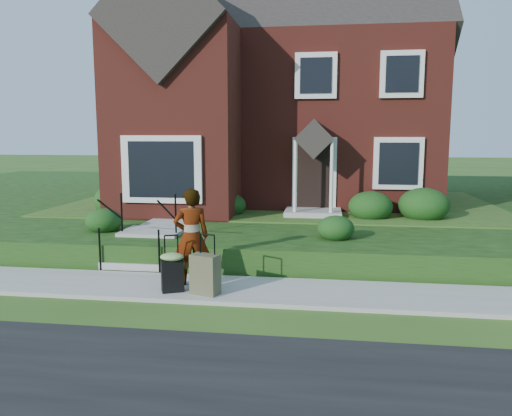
% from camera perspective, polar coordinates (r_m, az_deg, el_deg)
% --- Properties ---
extents(ground, '(120.00, 120.00, 0.00)m').
position_cam_1_polar(ground, '(9.46, -1.82, -9.59)').
color(ground, '#2D5119').
rests_on(ground, ground).
extents(sidewalk, '(60.00, 1.60, 0.08)m').
position_cam_1_polar(sidewalk, '(9.44, -1.83, -9.36)').
color(sidewalk, '#9E9B93').
rests_on(sidewalk, ground).
extents(terrace, '(44.00, 20.00, 0.60)m').
position_cam_1_polar(terrace, '(20.08, 14.96, 0.59)').
color(terrace, '#16340E').
rests_on(terrace, ground).
extents(walkway, '(1.20, 6.00, 0.06)m').
position_cam_1_polar(walkway, '(14.62, -8.16, -0.72)').
color(walkway, '#9E9B93').
rests_on(walkway, terrace).
extents(main_house, '(10.40, 10.20, 9.40)m').
position_cam_1_polar(main_house, '(18.70, 2.66, 15.56)').
color(main_house, maroon).
rests_on(main_house, terrace).
extents(front_steps, '(1.40, 2.02, 1.50)m').
position_cam_1_polar(front_steps, '(11.70, -12.44, -3.87)').
color(front_steps, '#9E9B93').
rests_on(front_steps, ground).
extents(foundation_shrubs, '(10.12, 4.15, 1.05)m').
position_cam_1_polar(foundation_shrubs, '(13.91, 0.99, 0.67)').
color(foundation_shrubs, '#14330F').
rests_on(foundation_shrubs, terrace).
extents(woman, '(0.79, 0.65, 1.85)m').
position_cam_1_polar(woman, '(9.55, -7.39, -3.26)').
color(woman, '#999999').
rests_on(woman, sidewalk).
extents(suitcase_black, '(0.54, 0.50, 1.05)m').
position_cam_1_polar(suitcase_black, '(9.24, -9.55, -6.99)').
color(suitcase_black, black).
rests_on(suitcase_black, sidewalk).
extents(suitcase_olive, '(0.57, 0.43, 1.09)m').
position_cam_1_polar(suitcase_olive, '(9.04, -5.83, -7.53)').
color(suitcase_olive, '#504F35').
rests_on(suitcase_olive, sidewalk).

